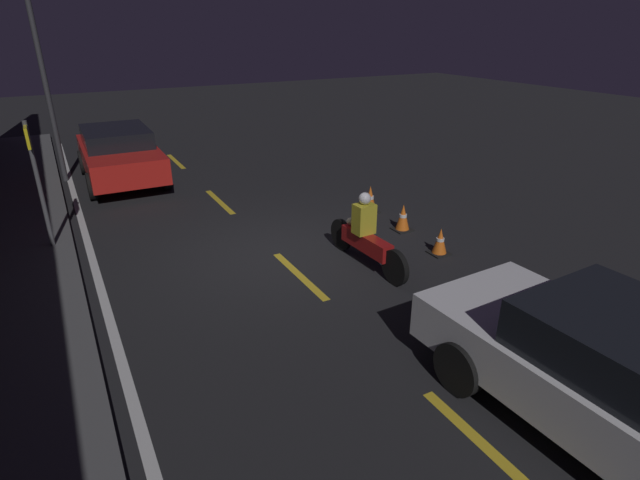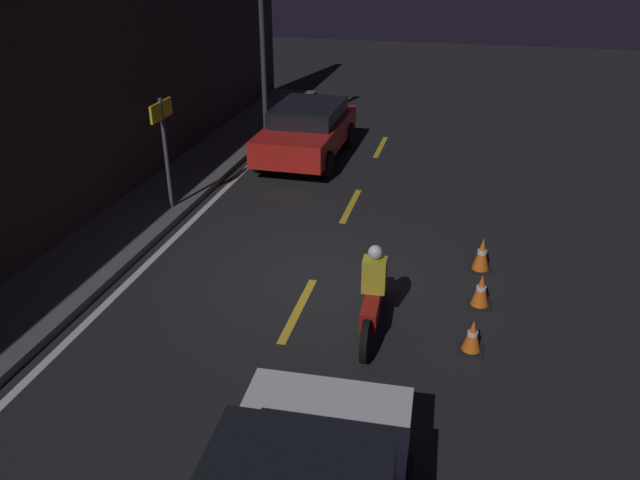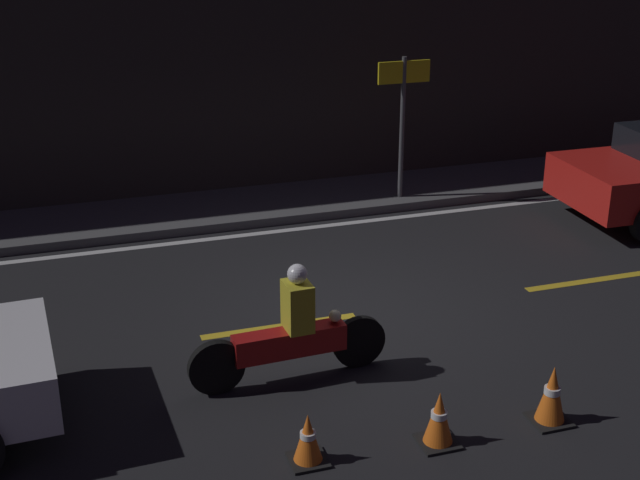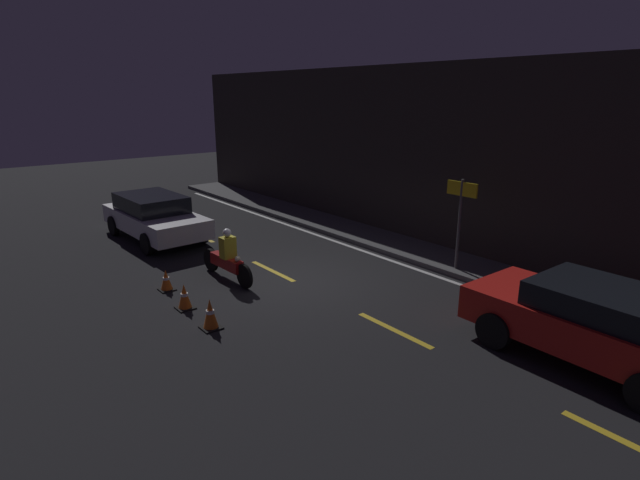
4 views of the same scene
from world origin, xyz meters
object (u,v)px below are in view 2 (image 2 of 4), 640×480
object	(u,v)px
shop_sign	(164,132)
traffic_cone_mid	(481,291)
traffic_cone_near	(472,336)
street_lamp	(262,30)
motorcycle	(373,296)
traffic_cone_far	(482,255)
taxi_red	(307,130)

from	to	relation	value
shop_sign	traffic_cone_mid	bearing A→B (deg)	-109.49
traffic_cone_mid	traffic_cone_near	bearing A→B (deg)	175.35
traffic_cone_mid	street_lamp	world-z (taller)	street_lamp
motorcycle	traffic_cone_near	size ratio (longest dim) A/B	4.37
traffic_cone_near	shop_sign	xyz separation A→B (m)	(3.67, 6.56, 1.57)
traffic_cone_mid	shop_sign	world-z (taller)	shop_sign
traffic_cone_far	shop_sign	distance (m)	6.92
taxi_red	shop_sign	distance (m)	4.89
traffic_cone_mid	street_lamp	size ratio (longest dim) A/B	0.10
traffic_cone_near	traffic_cone_far	size ratio (longest dim) A/B	0.81
taxi_red	street_lamp	distance (m)	2.94
traffic_cone_far	street_lamp	world-z (taller)	street_lamp
traffic_cone_near	traffic_cone_mid	size ratio (longest dim) A/B	0.90
taxi_red	street_lamp	bearing A→B (deg)	-118.19
traffic_cone_mid	traffic_cone_far	xyz separation A→B (m)	(1.26, 0.00, 0.03)
traffic_cone_near	traffic_cone_mid	world-z (taller)	traffic_cone_mid
taxi_red	shop_sign	size ratio (longest dim) A/B	1.79
motorcycle	shop_sign	size ratio (longest dim) A/B	0.96
taxi_red	traffic_cone_far	xyz separation A→B (m)	(-5.46, -4.71, -0.48)
taxi_red	traffic_cone_mid	distance (m)	8.23
taxi_red	traffic_cone_near	bearing A→B (deg)	30.46
traffic_cone_near	street_lamp	xyz separation A→B (m)	(8.83, 6.05, 2.98)
traffic_cone_near	taxi_red	bearing A→B (deg)	29.84
traffic_cone_mid	traffic_cone_far	bearing A→B (deg)	0.05
traffic_cone_near	traffic_cone_mid	distance (m)	1.32
motorcycle	traffic_cone_far	xyz separation A→B (m)	(2.31, -1.64, -0.24)
taxi_red	traffic_cone_mid	bearing A→B (deg)	35.67
taxi_red	street_lamp	size ratio (longest dim) A/B	0.75
taxi_red	traffic_cone_far	distance (m)	7.23
traffic_cone_near	traffic_cone_far	distance (m)	2.58
shop_sign	street_lamp	bearing A→B (deg)	-5.65
motorcycle	street_lamp	distance (m)	10.05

